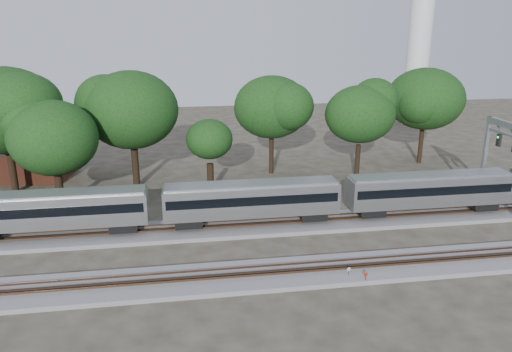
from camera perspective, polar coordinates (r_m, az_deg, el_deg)
The scene contains 16 objects.
ground at distance 44.74m, azimuth 0.87°, elevation -9.01°, with size 160.00×160.00×0.00m, color #383328.
track_far at distance 50.03m, azimuth -0.29°, elevation -5.76°, with size 160.00×5.00×0.73m.
track_near at distance 41.16m, azimuth 1.82°, elevation -11.20°, with size 160.00×5.00×0.73m.
train at distance 54.68m, azimuth 19.28°, elevation -1.40°, with size 126.60×3.08×4.54m.
switch_stand_red at distance 40.71m, azimuth 12.41°, elevation -11.21°, with size 0.34×0.06×1.08m.
switch_stand_white at distance 41.31m, azimuth 10.55°, elevation -10.69°, with size 0.32×0.14×1.03m.
switch_lever at distance 41.28m, azimuth 9.86°, elevation -11.47°, with size 0.50×0.30×0.30m, color #512D19.
signal_gantry at distance 57.94m, azimuth 26.90°, elevation 2.82°, with size 0.68×8.08×9.83m.
brick_building at distance 71.52m, azimuth -24.34°, elevation 1.65°, with size 10.56×8.13×4.66m.
tree_1 at distance 64.34m, azimuth -26.91°, elevation 6.69°, with size 10.15×10.15×14.32m.
tree_2 at distance 57.35m, azimuth -22.16°, elevation 4.02°, with size 8.02×8.02×11.30m.
tree_3 at distance 61.65m, azimuth -14.06°, elevation 7.32°, with size 9.80×9.80×13.81m.
tree_4 at distance 59.00m, azimuth -5.35°, elevation 4.19°, with size 6.60×6.60×9.30m.
tree_5 at distance 65.77m, azimuth 1.82°, elevation 7.86°, with size 9.12×9.12×12.86m.
tree_6 at distance 64.39m, azimuth 11.84°, elevation 6.90°, with size 8.69×8.69×12.25m.
tree_7 at distance 74.52m, azimuth 18.78°, elevation 8.34°, with size 9.46×9.46×13.33m.
Camera 1 is at (-6.82, -39.46, 19.97)m, focal length 35.00 mm.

